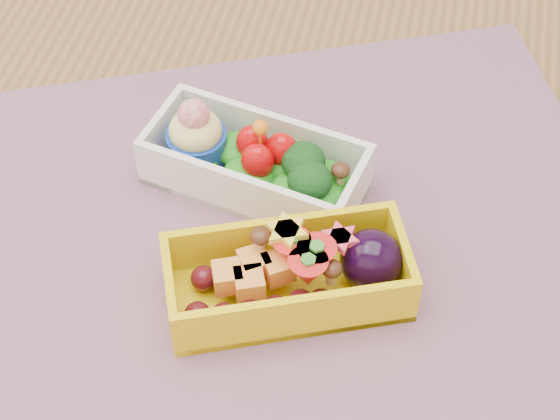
% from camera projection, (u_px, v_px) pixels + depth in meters
% --- Properties ---
extents(table, '(1.20, 0.80, 0.75)m').
position_uv_depth(table, '(247.00, 324.00, 0.80)').
color(table, brown).
rests_on(table, ground).
extents(placemat, '(0.71, 0.64, 0.00)m').
position_uv_depth(placemat, '(269.00, 244.00, 0.73)').
color(placemat, gray).
rests_on(placemat, table).
extents(bento_white, '(0.19, 0.11, 0.07)m').
position_uv_depth(bento_white, '(254.00, 163.00, 0.75)').
color(bento_white, white).
rests_on(bento_white, placemat).
extents(bento_yellow, '(0.20, 0.14, 0.06)m').
position_uv_depth(bento_yellow, '(293.00, 275.00, 0.67)').
color(bento_yellow, yellow).
rests_on(bento_yellow, placemat).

